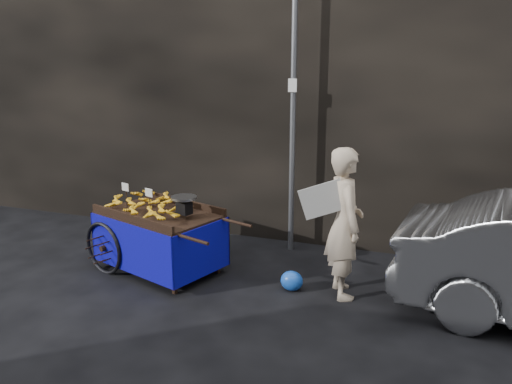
% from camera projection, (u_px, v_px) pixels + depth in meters
% --- Properties ---
extents(ground, '(80.00, 80.00, 0.00)m').
position_uv_depth(ground, '(240.00, 280.00, 6.39)').
color(ground, black).
rests_on(ground, ground).
extents(building_wall, '(13.50, 2.00, 5.00)m').
position_uv_depth(building_wall, '(321.00, 76.00, 7.99)').
color(building_wall, black).
rests_on(building_wall, ground).
extents(street_pole, '(0.12, 0.10, 4.00)m').
position_uv_depth(street_pole, '(293.00, 114.00, 6.97)').
color(street_pole, slate).
rests_on(street_pole, ground).
extents(banana_cart, '(2.33, 1.57, 1.16)m').
position_uv_depth(banana_cart, '(157.00, 218.00, 6.56)').
color(banana_cart, black).
rests_on(banana_cart, ground).
extents(vendor, '(0.84, 0.77, 1.79)m').
position_uv_depth(vendor, '(345.00, 223.00, 5.79)').
color(vendor, '#C7B094').
rests_on(vendor, ground).
extents(plastic_bag, '(0.28, 0.22, 0.25)m').
position_uv_depth(plastic_bag, '(292.00, 281.00, 6.07)').
color(plastic_bag, blue).
rests_on(plastic_bag, ground).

